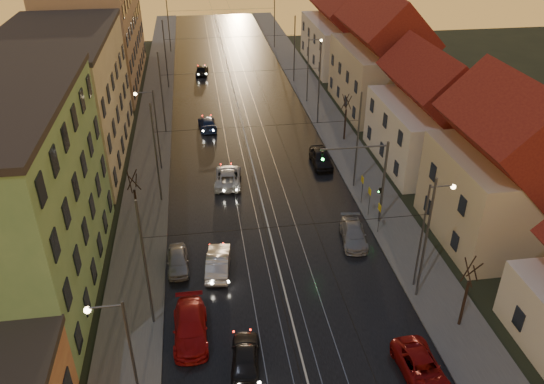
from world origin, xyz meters
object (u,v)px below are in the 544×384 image
parked_right_0 (422,369)px  parked_right_2 (321,158)px  driving_car_2 (228,177)px  driving_car_4 (202,70)px  traffic_light_mast (372,173)px  parked_right_1 (354,234)px  driving_car_0 (245,356)px  street_lamp_3 (310,64)px  street_lamp_1 (428,226)px  street_lamp_2 (153,123)px  driving_car_1 (218,262)px  parked_left_2 (190,327)px  driving_car_3 (207,123)px  street_lamp_0 (125,353)px  parked_left_3 (178,261)px

parked_right_0 → parked_right_2: bearing=86.8°
parked_right_0 → driving_car_2: bearing=108.1°
driving_car_4 → parked_right_2: 32.41m
traffic_light_mast → parked_right_0: traffic_light_mast is taller
driving_car_2 → parked_right_1: driving_car_2 is taller
driving_car_0 → parked_right_2: bearing=-105.6°
street_lamp_3 → parked_right_1: 30.65m
street_lamp_1 → driving_car_2: street_lamp_1 is taller
street_lamp_3 → driving_car_4: 19.13m
parked_right_0 → parked_right_1: bearing=87.9°
street_lamp_2 → street_lamp_3: same height
street_lamp_3 → driving_car_4: street_lamp_3 is taller
street_lamp_2 → driving_car_4: bearing=80.0°
driving_car_0 → driving_car_2: 21.50m
driving_car_4 → parked_right_1: size_ratio=0.93×
parked_right_0 → driving_car_1: bearing=131.0°
driving_car_2 → driving_car_4: (-1.31, 33.01, -0.00)m
parked_left_2 → driving_car_3: bearing=85.7°
traffic_light_mast → driving_car_0: traffic_light_mast is taller
street_lamp_2 → parked_left_2: bearing=-82.9°
driving_car_4 → street_lamp_2: bearing=86.9°
parked_right_0 → street_lamp_1: bearing=66.8°
driving_car_2 → parked_left_2: 19.14m
street_lamp_3 → parked_right_1: size_ratio=1.82×
street_lamp_3 → parked_right_1: (-2.90, -30.22, -4.25)m
driving_car_0 → parked_right_0: driving_car_0 is taller
driving_car_3 → driving_car_1: bearing=84.4°
street_lamp_0 → street_lamp_3: size_ratio=1.00×
parked_left_3 → traffic_light_mast: bearing=11.3°
traffic_light_mast → parked_right_0: bearing=-96.3°
driving_car_0 → parked_right_1: 14.47m
driving_car_1 → driving_car_3: (0.30, 25.61, -0.09)m
street_lamp_2 → driving_car_4: (5.16, 29.34, -4.19)m
driving_car_2 → parked_right_2: bearing=-159.9°
driving_car_3 → parked_left_2: parked_left_2 is taller
street_lamp_2 → traffic_light_mast: bearing=-35.1°
street_lamp_1 → driving_car_3: size_ratio=1.81×
street_lamp_1 → traffic_light_mast: size_ratio=1.11×
street_lamp_2 → street_lamp_1: bearing=-47.7°
driving_car_1 → driving_car_4: size_ratio=1.09×
driving_car_2 → parked_right_0: (8.93, -23.76, -0.06)m
parked_left_3 → parked_right_1: size_ratio=0.84×
parked_left_2 → parked_left_3: parked_left_2 is taller
parked_left_3 → parked_right_1: 13.39m
parked_left_3 → parked_right_1: parked_right_1 is taller
street_lamp_2 → parked_right_0: size_ratio=1.73×
driving_car_0 → parked_right_0: bearing=173.5°
parked_left_2 → parked_right_1: 14.98m
driving_car_2 → parked_left_2: parked_left_2 is taller
street_lamp_0 → driving_car_0: size_ratio=2.00×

